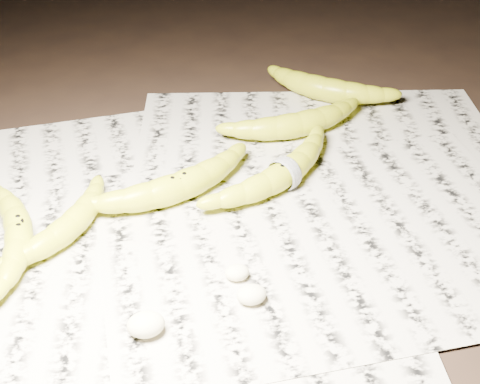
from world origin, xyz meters
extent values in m
plane|color=black|center=(0.00, 0.00, 0.00)|extent=(3.00, 3.00, 0.00)
cube|color=#B6AF9C|center=(-0.03, 0.02, 0.00)|extent=(0.90, 0.70, 0.01)
torus|color=white|center=(0.08, 0.07, 0.03)|extent=(0.03, 0.04, 0.05)
ellipsoid|color=beige|center=(-0.13, -0.16, 0.02)|extent=(0.04, 0.03, 0.02)
ellipsoid|color=beige|center=(-0.01, -0.14, 0.02)|extent=(0.03, 0.03, 0.02)
ellipsoid|color=beige|center=(-0.02, -0.10, 0.02)|extent=(0.03, 0.02, 0.02)
camera|label=1|loc=(-0.15, -0.66, 0.52)|focal=50.00mm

